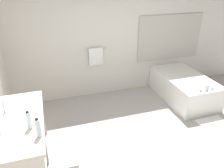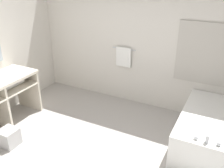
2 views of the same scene
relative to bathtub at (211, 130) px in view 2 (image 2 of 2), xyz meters
name	(u,v)px [view 2 (image 2 of 2)]	position (x,y,z in m)	size (l,w,h in m)	color
ground_plane	(79,167)	(-1.59, -1.37, -0.31)	(16.00, 16.00, 0.00)	#A8A39E
wall_back_with_blinds	(142,41)	(-1.53, 0.86, 1.04)	(7.40, 0.13, 2.70)	silver
bathtub	(211,130)	(0.00, 0.00, 0.00)	(0.94, 1.64, 0.68)	white
waste_bin	(9,137)	(-2.87, -1.45, -0.16)	(0.28, 0.28, 0.29)	#B2B2B2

